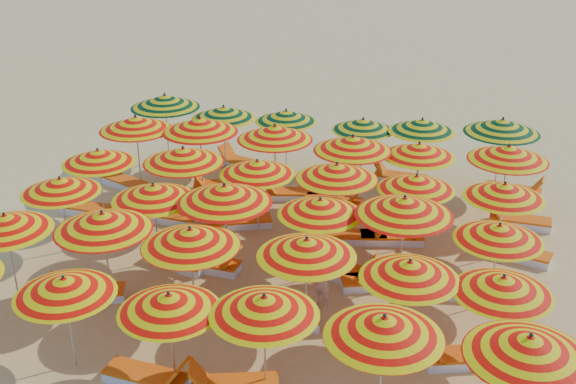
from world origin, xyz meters
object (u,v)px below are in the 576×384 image
object	(u,v)px
umbrella_14	(225,194)
lounger_23	(242,163)
umbrella_4	(384,327)
lounger_16	(393,237)
lounger_14	(240,222)
umbrella_16	(404,206)
umbrella_8	(190,237)
umbrella_31	(224,112)
lounger_10	(378,281)
lounger_3	(86,294)
umbrella_29	(508,153)
lounger_8	(209,264)
umbrella_11	(503,285)
lounger_5	(278,321)
umbrella_7	(103,221)
umbrella_18	(98,157)
umbrella_30	(165,101)
umbrella_20	(257,168)
umbrella_34	(422,125)
beachgoer_a	(322,281)
umbrella_6	(5,223)
lounger_22	(518,221)
umbrella_13	(153,192)
lounger_19	(219,186)
umbrella_19	(183,155)
umbrella_3	(264,306)
umbrella_15	(320,207)
umbrella_35	(502,126)
lounger_17	(516,253)
lounger_6	(463,357)
lounger_7	(179,261)
umbrella_5	(529,347)
umbrella_26	(275,133)
lounger_4	(171,312)
lounger_9	(343,272)
lounger_20	(292,194)
umbrella_24	(136,123)
umbrella_25	(200,125)
umbrella_17	(499,233)
umbrella_12	(60,185)
umbrella_2	(169,303)
umbrella_28	(419,150)
umbrella_27	(353,144)
umbrella_33	(363,125)
umbrella_1	(64,286)
lounger_11	(464,290)
umbrella_23	(504,191)
lounger_25	(514,191)
umbrella_32	(286,116)
lounger_24	(399,178)

from	to	relation	value
umbrella_14	lounger_23	size ratio (longest dim) A/B	1.49
umbrella_4	lounger_16	world-z (taller)	umbrella_4
lounger_14	umbrella_16	bearing A→B (deg)	132.80
umbrella_8	umbrella_31	size ratio (longest dim) A/B	1.01
lounger_10	lounger_3	bearing A→B (deg)	178.73
umbrella_29	lounger_8	distance (m)	8.84
umbrella_11	lounger_5	bearing A→B (deg)	177.26
umbrella_7	umbrella_29	distance (m)	11.17
umbrella_18	lounger_14	size ratio (longest dim) A/B	1.24
umbrella_30	umbrella_20	bearing A→B (deg)	-44.58
umbrella_34	beachgoer_a	xyz separation A→B (m)	(-1.68, -7.77, -1.30)
umbrella_16	lounger_10	distance (m)	2.09
umbrella_6	lounger_22	xyz separation A→B (m)	(11.84, 6.65, -1.83)
umbrella_13	lounger_19	size ratio (longest dim) A/B	1.51
umbrella_19	umbrella_3	bearing A→B (deg)	-57.93
umbrella_15	umbrella_35	xyz separation A→B (m)	(4.41, 6.45, 0.22)
umbrella_29	lounger_17	size ratio (longest dim) A/B	1.34
lounger_6	lounger_7	world-z (taller)	same
umbrella_5	lounger_6	world-z (taller)	umbrella_5
umbrella_6	umbrella_26	bearing A→B (deg)	56.32
lounger_4	lounger_6	distance (m)	6.49
lounger_9	lounger_19	world-z (taller)	same
lounger_20	umbrella_24	bearing A→B (deg)	-10.41
umbrella_25	lounger_17	xyz separation A→B (m)	(9.45, -2.21, -2.04)
umbrella_3	umbrella_6	size ratio (longest dim) A/B	1.01
umbrella_16	beachgoer_a	size ratio (longest dim) A/B	1.82
umbrella_17	lounger_14	distance (m)	7.52
umbrella_11	umbrella_12	world-z (taller)	umbrella_12
umbrella_5	lounger_19	bearing A→B (deg)	132.85
umbrella_14	umbrella_35	world-z (taller)	umbrella_14
umbrella_16	lounger_6	size ratio (longest dim) A/B	1.35
lounger_16	lounger_19	size ratio (longest dim) A/B	1.00
umbrella_35	lounger_5	bearing A→B (deg)	-118.98
umbrella_2	umbrella_28	world-z (taller)	umbrella_28
umbrella_27	lounger_16	world-z (taller)	umbrella_27
umbrella_5	umbrella_33	xyz separation A→B (m)	(-4.35, 11.24, -0.19)
umbrella_1	lounger_8	size ratio (longest dim) A/B	1.40
umbrella_4	umbrella_34	size ratio (longest dim) A/B	1.06
lounger_8	beachgoer_a	size ratio (longest dim) A/B	1.31
umbrella_8	umbrella_4	bearing A→B (deg)	-27.54
umbrella_4	umbrella_14	bearing A→B (deg)	134.72
umbrella_7	umbrella_31	world-z (taller)	umbrella_7
umbrella_6	lounger_11	bearing A→B (deg)	13.54
umbrella_2	lounger_4	world-z (taller)	umbrella_2
umbrella_23	lounger_22	xyz separation A→B (m)	(0.67, 2.05, -1.77)
umbrella_16	umbrella_27	bearing A→B (deg)	114.52
lounger_19	beachgoer_a	bearing A→B (deg)	113.65
lounger_4	lounger_25	xyz separation A→B (m)	(7.92, 8.81, 0.00)
umbrella_32	umbrella_16	bearing A→B (deg)	-56.23
lounger_24	lounger_6	bearing A→B (deg)	109.48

